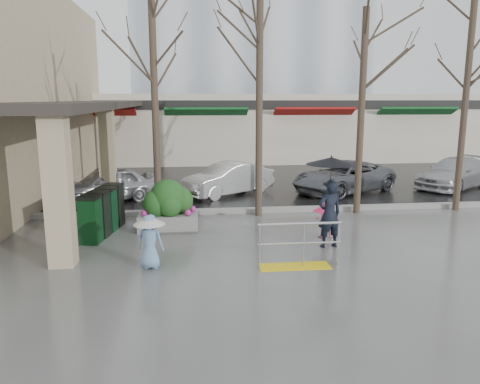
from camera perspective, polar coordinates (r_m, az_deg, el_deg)
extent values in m
plane|color=#51514F|center=(11.67, -0.96, -7.30)|extent=(120.00, 120.00, 0.00)
cube|color=black|center=(33.23, -4.56, 4.82)|extent=(120.00, 36.00, 0.01)
cube|color=gray|center=(15.48, -2.36, -2.34)|extent=(120.00, 0.30, 0.15)
cube|color=#2D2823|center=(19.38, -17.88, 10.47)|extent=(2.80, 18.00, 0.25)
cube|color=tan|center=(11.07, -21.27, 0.27)|extent=(0.55, 0.55, 3.50)
cube|color=tan|center=(17.36, -15.87, 4.34)|extent=(0.55, 0.55, 3.50)
cube|color=beige|center=(29.22, -0.40, 7.90)|extent=(34.00, 6.00, 4.00)
cube|color=maroon|center=(26.59, -17.34, 8.90)|extent=(4.50, 1.68, 0.87)
cube|color=#0F4C1E|center=(26.15, -4.15, 9.34)|extent=(4.50, 1.68, 0.87)
cube|color=maroon|center=(27.06, 8.82, 9.30)|extent=(4.50, 1.68, 0.87)
cube|color=#0F4C1E|center=(29.20, 20.41, 8.87)|extent=(4.50, 1.68, 0.87)
cube|color=black|center=(26.29, 0.27, 10.58)|extent=(34.00, 0.35, 0.50)
cube|color=yellow|center=(10.74, 6.66, -8.99)|extent=(1.60, 0.50, 0.02)
cylinder|color=silver|center=(10.44, 2.41, -6.68)|extent=(0.05, 0.05, 1.00)
cylinder|color=silver|center=(10.63, 7.77, -6.44)|extent=(0.05, 0.05, 1.00)
cylinder|color=silver|center=(10.85, 11.90, -6.22)|extent=(0.05, 0.05, 1.00)
cylinder|color=silver|center=(10.47, 7.31, -3.86)|extent=(1.90, 0.06, 0.06)
cylinder|color=silver|center=(10.59, 7.25, -6.21)|extent=(1.90, 0.04, 0.04)
cylinder|color=#382B21|center=(14.65, -10.30, 9.86)|extent=(0.22, 0.22, 6.80)
cylinder|color=#382B21|center=(14.78, 2.36, 10.42)|extent=(0.22, 0.22, 7.00)
cylinder|color=#382B21|center=(15.63, 14.56, 9.21)|extent=(0.22, 0.22, 6.50)
cylinder|color=#382B21|center=(17.18, 25.76, 9.79)|extent=(0.22, 0.22, 7.20)
imported|color=black|center=(12.03, 10.84, -2.64)|extent=(0.70, 0.53, 1.73)
cylinder|color=black|center=(11.85, 11.00, 1.56)|extent=(0.02, 0.02, 1.10)
cone|color=black|center=(11.78, 11.08, 3.76)|extent=(1.26, 1.26, 0.18)
sphere|color=black|center=(11.77, 11.10, 4.29)|extent=(0.05, 0.05, 0.05)
imported|color=pink|center=(12.93, 10.17, -3.29)|extent=(0.50, 0.40, 1.01)
cylinder|color=black|center=(12.89, 10.20, -2.49)|extent=(0.02, 0.02, 0.44)
cone|color=#FF2867|center=(12.86, 10.22, -1.93)|extent=(0.61, 0.61, 0.18)
sphere|color=black|center=(12.83, 10.24, -1.45)|extent=(0.05, 0.05, 0.05)
imported|color=#678DB7|center=(10.61, -10.91, -5.94)|extent=(0.69, 0.55, 1.23)
cylinder|color=black|center=(10.53, -10.97, -4.45)|extent=(0.02, 0.02, 0.57)
cone|color=beige|center=(10.48, -11.01, -3.42)|extent=(0.71, 0.71, 0.18)
sphere|color=black|center=(10.46, -11.03, -2.84)|extent=(0.05, 0.05, 0.05)
cube|color=#65645E|center=(13.67, -8.71, -3.61)|extent=(1.71, 0.89, 0.47)
ellipsoid|color=#1E4415|center=(13.51, -8.80, -0.74)|extent=(1.03, 0.93, 1.09)
sphere|color=#1E4415|center=(13.46, -10.20, -1.39)|extent=(0.75, 0.75, 0.75)
sphere|color=#1E4415|center=(13.66, -7.38, -1.05)|extent=(0.79, 0.79, 0.79)
cube|color=#0C3716|center=(12.80, -17.76, -3.43)|extent=(0.56, 0.56, 1.17)
cube|color=black|center=(12.66, -17.93, -0.63)|extent=(0.60, 0.60, 0.09)
cube|color=black|center=(13.33, -16.80, -2.81)|extent=(0.56, 0.56, 1.17)
cube|color=black|center=(13.19, -16.96, -0.11)|extent=(0.60, 0.60, 0.09)
cube|color=#0D391B|center=(13.86, -15.92, -2.23)|extent=(0.56, 0.56, 1.17)
cube|color=black|center=(13.73, -16.06, 0.37)|extent=(0.60, 0.60, 0.09)
cube|color=black|center=(14.39, -15.10, -1.69)|extent=(0.56, 0.56, 1.17)
cube|color=black|center=(14.27, -15.23, 0.81)|extent=(0.60, 0.60, 0.09)
imported|color=#A7A7AC|center=(17.85, -16.00, 0.87)|extent=(3.98, 2.90, 1.26)
imported|color=silver|center=(18.39, -1.51, 1.60)|extent=(3.92, 3.23, 1.26)
imported|color=slate|center=(19.33, 12.52, 1.81)|extent=(4.97, 4.08, 1.26)
imported|color=#B1B1B6|center=(21.86, 24.71, 2.12)|extent=(4.58, 3.90, 1.26)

